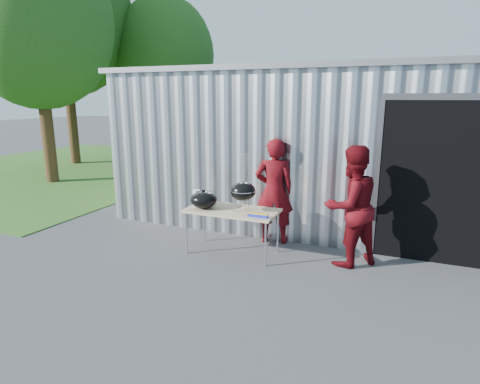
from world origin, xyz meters
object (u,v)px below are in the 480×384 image
at_px(kettle_grill, 243,185).
at_px(person_cook, 274,191).
at_px(person_bystander, 351,206).
at_px(folding_table, 232,212).

xyz_separation_m(kettle_grill, person_cook, (0.27, 0.79, -0.24)).
bearing_deg(person_bystander, person_cook, -64.49).
bearing_deg(person_cook, folding_table, 43.45).
bearing_deg(kettle_grill, person_cook, 71.27).
distance_m(folding_table, person_cook, 0.93).
xyz_separation_m(person_cook, person_bystander, (1.38, -0.49, -0.00)).
bearing_deg(kettle_grill, person_bystander, 10.30).
xyz_separation_m(folding_table, kettle_grill, (0.20, -0.03, 0.46)).
bearing_deg(person_cook, kettle_grill, 56.08).
bearing_deg(kettle_grill, folding_table, 172.71).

